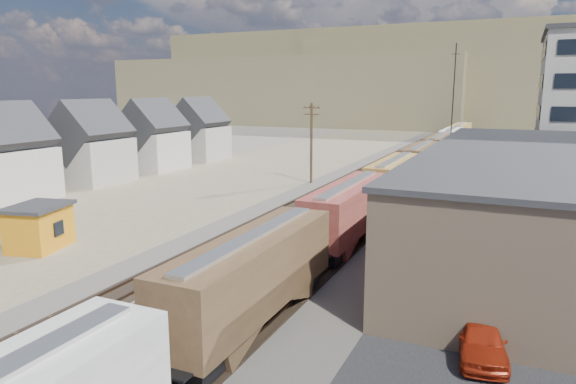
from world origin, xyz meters
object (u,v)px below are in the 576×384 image
at_px(freight_train, 409,168).
at_px(parked_car_blue, 566,205).
at_px(utility_pole_north, 311,141).
at_px(parked_car_red, 481,339).
at_px(maintenance_shed, 39,226).

height_order(freight_train, parked_car_blue, freight_train).
height_order(utility_pole_north, parked_car_red, utility_pole_north).
height_order(utility_pole_north, maintenance_shed, utility_pole_north).
bearing_deg(parked_car_red, parked_car_blue, 70.56).
bearing_deg(parked_car_blue, parked_car_red, -162.37).
height_order(parked_car_red, parked_car_blue, parked_car_red).
height_order(maintenance_shed, parked_car_blue, maintenance_shed).
bearing_deg(freight_train, maintenance_shed, -121.46).
relative_size(freight_train, parked_car_blue, 20.57).
xyz_separation_m(maintenance_shed, parked_car_red, (30.82, -3.25, -0.87)).
xyz_separation_m(utility_pole_north, parked_car_red, (22.77, -36.92, -4.46)).
xyz_separation_m(freight_train, maintenance_shed, (-20.35, -33.26, -1.09)).
bearing_deg(freight_train, parked_car_blue, -16.83).
distance_m(parked_car_red, parked_car_blue, 32.18).
bearing_deg(parked_car_blue, maintenance_shed, 155.44).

